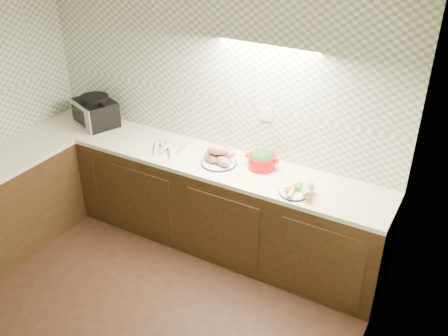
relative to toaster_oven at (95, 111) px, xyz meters
The scene contains 8 objects.
room 2.10m from the toaster_oven, 51.47° to the right, with size 3.60×3.60×2.60m.
counter 1.22m from the toaster_oven, 57.31° to the right, with size 3.60×3.60×0.90m.
toaster_oven is the anchor object (origin of this frame).
parsnip_pile 0.95m from the toaster_oven, ahead, with size 0.28×0.35×0.06m.
sweet_potato_plate 1.52m from the toaster_oven, ahead, with size 0.32×0.32×0.18m.
onion_bowl 1.50m from the toaster_oven, ahead, with size 0.14×0.14×0.11m.
dutch_oven 1.88m from the toaster_oven, ahead, with size 0.30×0.26×0.17m.
veg_plate 2.34m from the toaster_oven, ahead, with size 0.31×0.31×0.11m.
Camera 1 is at (2.19, -1.86, 3.06)m, focal length 40.00 mm.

